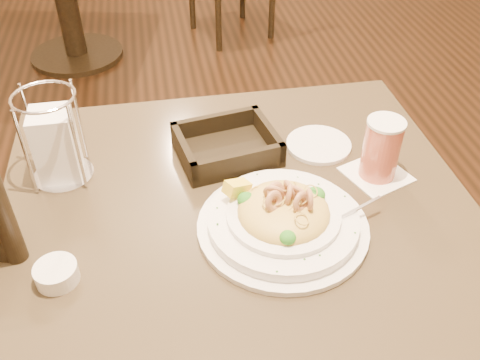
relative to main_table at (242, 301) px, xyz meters
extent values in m
cylinder|color=black|center=(0.00, 0.00, -0.14)|extent=(0.12, 0.12, 0.69)
cube|color=#493D29|center=(0.00, 0.00, 0.22)|extent=(0.90, 0.90, 0.03)
cylinder|color=black|center=(-0.56, 2.28, -0.50)|extent=(0.52, 0.52, 0.03)
cube|color=black|center=(-0.52, 0.20, -0.06)|extent=(0.52, 0.52, 0.04)
cylinder|color=black|center=(-0.29, 0.32, -0.30)|extent=(0.04, 0.04, 0.43)
cylinder|color=black|center=(-0.64, 0.42, -0.30)|extent=(0.04, 0.04, 0.43)
cylinder|color=black|center=(-0.39, -0.02, 0.19)|extent=(0.04, 0.04, 0.46)
cylinder|color=black|center=(0.60, 2.33, -0.30)|extent=(0.04, 0.04, 0.43)
cylinder|color=black|center=(0.26, 2.21, -0.30)|extent=(0.04, 0.04, 0.43)
cylinder|color=white|center=(0.07, -0.03, 0.24)|extent=(0.31, 0.31, 0.01)
cylinder|color=white|center=(0.07, -0.03, 0.26)|extent=(0.27, 0.27, 0.02)
cylinder|color=white|center=(0.07, -0.03, 0.27)|extent=(0.20, 0.20, 0.01)
ellipsoid|color=gold|center=(0.07, -0.03, 0.28)|extent=(0.16, 0.16, 0.06)
cube|color=yellow|center=(0.00, 0.03, 0.29)|extent=(0.06, 0.05, 0.04)
cube|color=silver|center=(0.20, -0.04, 0.27)|extent=(0.11, 0.05, 0.01)
cube|color=silver|center=(0.14, -0.04, 0.28)|extent=(0.03, 0.03, 0.00)
torus|color=gold|center=(0.11, -0.08, 0.29)|extent=(0.04, 0.04, 0.02)
torus|color=gold|center=(0.03, 0.00, 0.29)|extent=(0.05, 0.05, 0.03)
torus|color=gold|center=(0.07, -0.03, 0.31)|extent=(0.05, 0.05, 0.03)
torus|color=gold|center=(0.09, -0.08, 0.31)|extent=(0.04, 0.04, 0.02)
torus|color=gold|center=(0.09, 0.01, 0.30)|extent=(0.04, 0.03, 0.02)
torus|color=gold|center=(0.09, -0.03, 0.29)|extent=(0.04, 0.05, 0.04)
torus|color=gold|center=(0.08, -0.01, 0.31)|extent=(0.06, 0.05, 0.03)
torus|color=gold|center=(0.10, -0.02, 0.30)|extent=(0.04, 0.03, 0.02)
torus|color=gold|center=(0.07, -0.03, 0.29)|extent=(0.06, 0.06, 0.03)
torus|color=gold|center=(0.06, -0.04, 0.29)|extent=(0.06, 0.05, 0.02)
torus|color=gold|center=(0.06, -0.04, 0.31)|extent=(0.04, 0.04, 0.02)
torus|color=gold|center=(0.06, -0.04, 0.31)|extent=(0.05, 0.05, 0.01)
torus|color=gold|center=(0.04, -0.04, 0.29)|extent=(0.05, 0.05, 0.03)
torus|color=gold|center=(0.10, -0.03, 0.29)|extent=(0.03, 0.03, 0.02)
torus|color=gold|center=(0.12, -0.03, 0.30)|extent=(0.04, 0.04, 0.02)
torus|color=gold|center=(0.07, -0.01, 0.29)|extent=(0.04, 0.04, 0.01)
torus|color=gold|center=(0.12, -0.02, 0.31)|extent=(0.04, 0.03, 0.02)
torus|color=gold|center=(0.04, -0.04, 0.31)|extent=(0.03, 0.03, 0.02)
torus|color=gold|center=(0.09, -0.04, 0.31)|extent=(0.04, 0.04, 0.02)
torus|color=gold|center=(0.07, -0.03, 0.31)|extent=(0.04, 0.05, 0.03)
torus|color=gold|center=(0.06, -0.03, 0.30)|extent=(0.04, 0.04, 0.02)
torus|color=tan|center=(0.08, -0.03, 0.32)|extent=(0.03, 0.04, 0.04)
torus|color=tan|center=(0.09, -0.03, 0.32)|extent=(0.04, 0.05, 0.04)
torus|color=tan|center=(0.09, -0.06, 0.32)|extent=(0.04, 0.04, 0.04)
torus|color=tan|center=(0.11, -0.05, 0.32)|extent=(0.02, 0.04, 0.04)
torus|color=tan|center=(0.05, -0.02, 0.32)|extent=(0.04, 0.04, 0.04)
torus|color=tan|center=(0.06, -0.02, 0.32)|extent=(0.05, 0.04, 0.04)
torus|color=tan|center=(0.05, -0.05, 0.32)|extent=(0.04, 0.04, 0.04)
torus|color=tan|center=(0.08, -0.02, 0.32)|extent=(0.03, 0.04, 0.04)
ellipsoid|color=#1F6316|center=(0.13, -0.01, 0.29)|extent=(0.03, 0.03, 0.03)
ellipsoid|color=#1F6316|center=(0.01, 0.00, 0.29)|extent=(0.03, 0.03, 0.02)
ellipsoid|color=#1F6316|center=(0.06, -0.10, 0.29)|extent=(0.03, 0.03, 0.02)
cube|color=#266619|center=(0.18, -0.10, 0.27)|extent=(0.00, 0.00, 0.00)
cube|color=#266619|center=(0.08, -0.14, 0.27)|extent=(0.00, 0.00, 0.00)
cube|color=#266619|center=(-0.05, -0.03, 0.27)|extent=(0.00, 0.00, 0.00)
cube|color=#266619|center=(0.05, 0.09, 0.27)|extent=(0.00, 0.00, 0.00)
cube|color=#266619|center=(0.11, -0.14, 0.27)|extent=(0.00, 0.00, 0.00)
cube|color=#266619|center=(0.00, 0.06, 0.27)|extent=(0.00, 0.00, 0.00)
cube|color=#266619|center=(0.12, 0.07, 0.27)|extent=(0.00, 0.00, 0.00)
cube|color=#266619|center=(0.15, 0.04, 0.27)|extent=(0.00, 0.00, 0.00)
cube|color=#266619|center=(0.03, -0.16, 0.27)|extent=(0.00, 0.00, 0.00)
cube|color=#266619|center=(0.01, 0.07, 0.27)|extent=(0.00, 0.00, 0.00)
cube|color=#266619|center=(0.19, 0.00, 0.27)|extent=(0.00, 0.00, 0.00)
cube|color=#266619|center=(-0.05, -0.04, 0.27)|extent=(0.00, 0.00, 0.00)
cube|color=#266619|center=(0.02, 0.07, 0.27)|extent=(0.00, 0.00, 0.00)
cube|color=#266619|center=(0.16, 0.01, 0.27)|extent=(0.00, 0.00, 0.00)
cube|color=#266619|center=(-0.04, 0.01, 0.27)|extent=(0.00, 0.00, 0.00)
cube|color=white|center=(0.29, 0.08, 0.24)|extent=(0.15, 0.15, 0.00)
cylinder|color=#C25C44|center=(0.29, 0.08, 0.30)|extent=(0.07, 0.07, 0.12)
cylinder|color=white|center=(0.29, 0.08, 0.36)|extent=(0.07, 0.07, 0.01)
cube|color=black|center=(0.00, 0.20, 0.24)|extent=(0.23, 0.20, 0.01)
cube|color=black|center=(0.10, 0.22, 0.27)|extent=(0.04, 0.16, 0.04)
cube|color=black|center=(-0.09, 0.19, 0.27)|extent=(0.04, 0.16, 0.04)
cube|color=black|center=(-0.01, 0.28, 0.27)|extent=(0.20, 0.05, 0.04)
cube|color=black|center=(0.02, 0.13, 0.27)|extent=(0.20, 0.05, 0.04)
cylinder|color=silver|center=(-0.33, 0.19, 0.24)|extent=(0.12, 0.12, 0.01)
torus|color=silver|center=(-0.33, 0.19, 0.42)|extent=(0.12, 0.12, 0.01)
cube|color=white|center=(-0.33, 0.19, 0.32)|extent=(0.10, 0.10, 0.14)
cylinder|color=silver|center=(-0.38, 0.14, 0.34)|extent=(0.01, 0.01, 0.18)
cylinder|color=silver|center=(-0.29, 0.14, 0.34)|extent=(0.01, 0.01, 0.18)
cylinder|color=silver|center=(-0.38, 0.24, 0.34)|extent=(0.01, 0.01, 0.18)
cylinder|color=silver|center=(-0.29, 0.24, 0.34)|extent=(0.01, 0.01, 0.18)
cylinder|color=white|center=(0.20, 0.20, 0.24)|extent=(0.19, 0.19, 0.01)
cylinder|color=white|center=(-0.32, -0.09, 0.25)|extent=(0.08, 0.08, 0.03)
camera|label=1|loc=(-0.13, -0.70, 0.92)|focal=40.00mm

